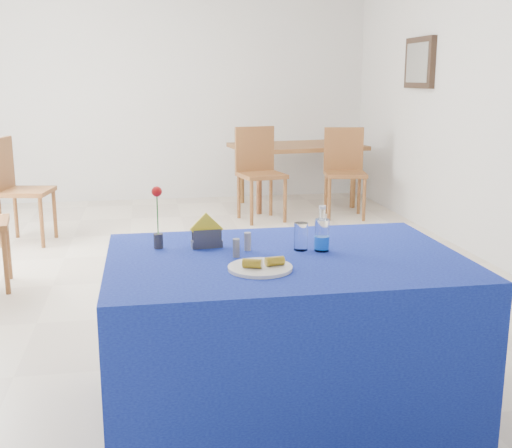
{
  "coord_description": "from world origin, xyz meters",
  "views": [
    {
      "loc": [
        -0.38,
        -4.86,
        1.55
      ],
      "look_at": [
        0.09,
        -2.15,
        0.92
      ],
      "focal_mm": 45.0,
      "sensor_mm": 36.0,
      "label": 1
    }
  ],
  "objects_px": {
    "chair_bg_right": "(344,166)",
    "chair_bg_left": "(258,166)",
    "water_bottle": "(322,236)",
    "chair_win_b": "(16,183)",
    "oak_table": "(297,151)",
    "plate": "(260,268)",
    "blue_table": "(284,334)"
  },
  "relations": [
    {
      "from": "chair_win_b",
      "to": "blue_table",
      "type": "bearing_deg",
      "value": -142.34
    },
    {
      "from": "oak_table",
      "to": "chair_win_b",
      "type": "relative_size",
      "value": 1.63
    },
    {
      "from": "plate",
      "to": "blue_table",
      "type": "height_order",
      "value": "plate"
    },
    {
      "from": "chair_bg_left",
      "to": "chair_win_b",
      "type": "distance_m",
      "value": 2.53
    },
    {
      "from": "chair_bg_left",
      "to": "chair_win_b",
      "type": "relative_size",
      "value": 1.02
    },
    {
      "from": "water_bottle",
      "to": "plate",
      "type": "bearing_deg",
      "value": -143.68
    },
    {
      "from": "oak_table",
      "to": "chair_bg_left",
      "type": "height_order",
      "value": "chair_bg_left"
    },
    {
      "from": "plate",
      "to": "blue_table",
      "type": "bearing_deg",
      "value": 52.8
    },
    {
      "from": "chair_bg_left",
      "to": "chair_bg_right",
      "type": "xyz_separation_m",
      "value": [
        0.99,
        -0.01,
        -0.01
      ]
    },
    {
      "from": "water_bottle",
      "to": "chair_win_b",
      "type": "relative_size",
      "value": 0.21
    },
    {
      "from": "oak_table",
      "to": "plate",
      "type": "bearing_deg",
      "value": -105.12
    },
    {
      "from": "blue_table",
      "to": "water_bottle",
      "type": "distance_m",
      "value": 0.49
    },
    {
      "from": "chair_bg_left",
      "to": "chair_bg_right",
      "type": "bearing_deg",
      "value": -12.55
    },
    {
      "from": "chair_bg_right",
      "to": "chair_win_b",
      "type": "distance_m",
      "value": 3.49
    },
    {
      "from": "oak_table",
      "to": "chair_bg_left",
      "type": "relative_size",
      "value": 1.6
    },
    {
      "from": "water_bottle",
      "to": "chair_bg_left",
      "type": "relative_size",
      "value": 0.21
    },
    {
      "from": "chair_bg_right",
      "to": "chair_win_b",
      "type": "xyz_separation_m",
      "value": [
        -3.43,
        -0.65,
        0.0
      ]
    },
    {
      "from": "oak_table",
      "to": "chair_win_b",
      "type": "bearing_deg",
      "value": -156.11
    },
    {
      "from": "chair_bg_left",
      "to": "water_bottle",
      "type": "bearing_deg",
      "value": -108.05
    },
    {
      "from": "plate",
      "to": "chair_bg_right",
      "type": "xyz_separation_m",
      "value": [
        1.76,
        4.39,
        -0.19
      ]
    },
    {
      "from": "chair_bg_right",
      "to": "chair_win_b",
      "type": "relative_size",
      "value": 1.0
    },
    {
      "from": "blue_table",
      "to": "chair_bg_left",
      "type": "height_order",
      "value": "chair_bg_left"
    },
    {
      "from": "blue_table",
      "to": "chair_win_b",
      "type": "distance_m",
      "value": 3.98
    },
    {
      "from": "chair_bg_right",
      "to": "chair_bg_left",
      "type": "bearing_deg",
      "value": -170.23
    },
    {
      "from": "plate",
      "to": "chair_bg_left",
      "type": "height_order",
      "value": "chair_bg_left"
    },
    {
      "from": "plate",
      "to": "chair_bg_right",
      "type": "bearing_deg",
      "value": 68.11
    },
    {
      "from": "oak_table",
      "to": "chair_bg_left",
      "type": "distance_m",
      "value": 0.91
    },
    {
      "from": "water_bottle",
      "to": "oak_table",
      "type": "relative_size",
      "value": 0.13
    },
    {
      "from": "plate",
      "to": "oak_table",
      "type": "bearing_deg",
      "value": 74.88
    },
    {
      "from": "oak_table",
      "to": "water_bottle",
      "type": "bearing_deg",
      "value": -102.1
    },
    {
      "from": "plate",
      "to": "chair_bg_left",
      "type": "relative_size",
      "value": 0.27
    },
    {
      "from": "chair_bg_left",
      "to": "chair_win_b",
      "type": "bearing_deg",
      "value": -176.84
    }
  ]
}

